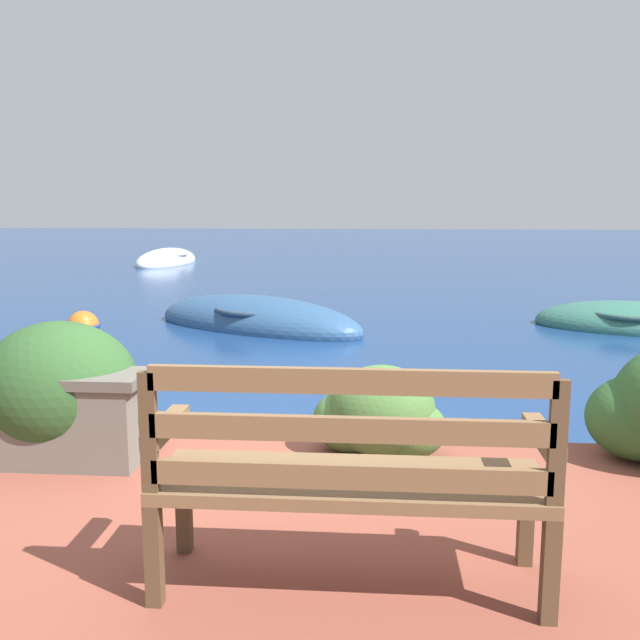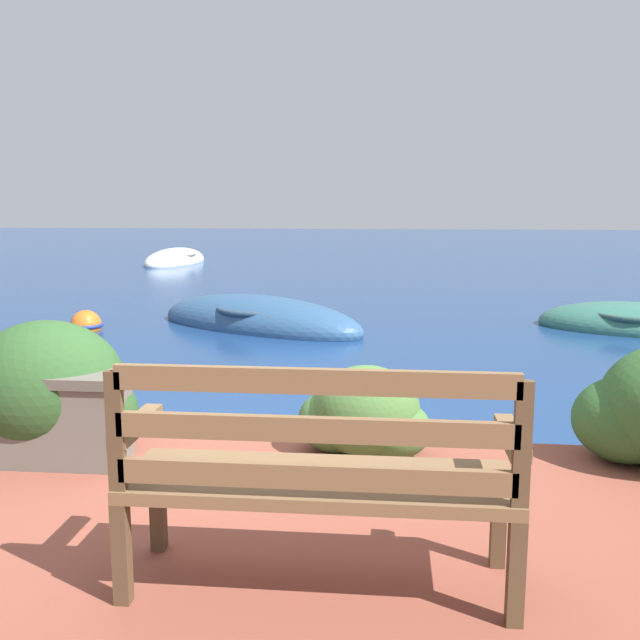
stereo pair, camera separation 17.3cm
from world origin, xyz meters
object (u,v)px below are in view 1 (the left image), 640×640
Objects in this scene: park_bench at (350,472)px; rowboat_nearest at (257,323)px; mooring_buoy at (83,326)px; rowboat_mid at (630,324)px; rowboat_far at (167,262)px.

park_bench is 7.16m from rowboat_nearest.
mooring_buoy is (-3.79, 6.50, -0.63)m from park_bench.
rowboat_mid is 7.39m from mooring_buoy.
park_bench is at bearing -49.42° from rowboat_nearest.
park_bench is 0.50× the size of rowboat_far.
mooring_buoy is at bearing -140.18° from rowboat_nearest.
park_bench is 3.36× the size of mooring_buoy.
rowboat_far is (-9.24, 9.41, 0.01)m from rowboat_mid.
park_bench is at bearing -59.72° from mooring_buoy.
rowboat_nearest is 5.10m from rowboat_mid.
rowboat_mid is (3.55, 7.28, -0.65)m from park_bench.
rowboat_mid is 13.19m from rowboat_far.
rowboat_nearest is 2.31m from mooring_buoy.
rowboat_far is at bearing -24.82° from rowboat_mid.
rowboat_nearest is at bearing 24.26° from rowboat_mid.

